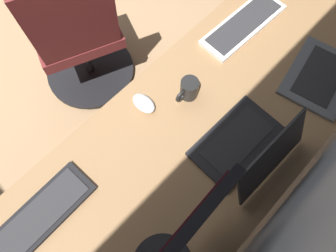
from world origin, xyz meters
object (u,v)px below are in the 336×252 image
object	(u,v)px
keyboard_main	(243,24)
keyboard_spare	(37,219)
laptop_left	(250,147)
mouse_main	(144,103)
coffee_mug	(189,89)
office_chair	(78,38)

from	to	relation	value
keyboard_main	keyboard_spare	size ratio (longest dim) A/B	1.01
laptop_left	keyboard_main	size ratio (longest dim) A/B	0.82
keyboard_spare	mouse_main	distance (m)	0.56
keyboard_spare	coffee_mug	bearing A→B (deg)	176.43
laptop_left	keyboard_main	world-z (taller)	laptop_left
mouse_main	coffee_mug	world-z (taller)	coffee_mug
keyboard_main	office_chair	world-z (taller)	office_chair
mouse_main	office_chair	xyz separation A→B (m)	(-0.12, -0.65, -0.29)
coffee_mug	keyboard_spare	bearing A→B (deg)	-3.57
keyboard_main	laptop_left	bearing A→B (deg)	40.00
laptop_left	office_chair	world-z (taller)	office_chair
keyboard_spare	laptop_left	bearing A→B (deg)	152.06
keyboard_spare	coffee_mug	xyz separation A→B (m)	(-0.71, 0.04, 0.03)
laptop_left	keyboard_spare	bearing A→B (deg)	-27.94
keyboard_main	office_chair	distance (m)	0.87
keyboard_spare	office_chair	size ratio (longest dim) A/B	0.44
keyboard_main	keyboard_spare	xyz separation A→B (m)	(1.13, 0.01, 0.00)
office_chair	keyboard_main	bearing A→B (deg)	123.30
keyboard_spare	mouse_main	bearing A→B (deg)	-174.95
laptop_left	office_chair	size ratio (longest dim) A/B	0.36
laptop_left	coffee_mug	bearing A→B (deg)	-94.76
keyboard_main	keyboard_spare	world-z (taller)	same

